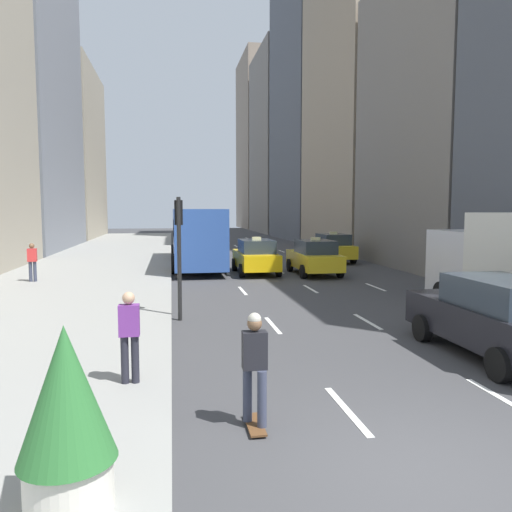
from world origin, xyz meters
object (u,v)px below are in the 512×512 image
Objects in this scene: traffic_light_pole at (179,238)px; sedan_black_near at (497,317)px; taxi_second at (256,256)px; city_bus at (196,235)px; planter_with_shrub at (67,416)px; pedestrian_far_walking at (32,260)px; skateboarder at (255,365)px; taxi_lead at (314,257)px; pedestrian_near_curb at (129,333)px; taxi_third at (332,248)px.

sedan_black_near is at bearing -36.43° from traffic_light_pole.
taxi_second is 0.38× the size of city_bus.
pedestrian_far_walking is (-4.82, 17.37, -0.09)m from planter_with_shrub.
pedestrian_far_walking is 10.06m from traffic_light_pole.
city_bus is 7.04× the size of pedestrian_far_walking.
sedan_black_near reaches higher than skateboarder.
taxi_lead is 2.67× the size of pedestrian_near_curb.
taxi_third is 17.12m from pedestrian_far_walking.
taxi_lead is at bearing -16.63° from taxi_second.
taxi_third is 23.05m from pedestrian_near_curb.
pedestrian_far_walking is (-15.66, -6.93, 0.19)m from taxi_third.
pedestrian_near_curb is at bearing -69.30° from pedestrian_far_walking.
traffic_light_pole is (6.11, -7.88, 1.34)m from pedestrian_far_walking.
taxi_third is (2.80, 5.70, 0.00)m from taxi_lead.
skateboarder is at bearing -110.99° from taxi_third.
sedan_black_near is (0.00, -14.09, 0.02)m from taxi_lead.
pedestrian_near_curb is at bearing 85.25° from planter_with_shrub.
sedan_black_near is 19.64m from city_bus.
skateboarder is at bearing -109.12° from taxi_lead.
city_bus is at bearing 125.95° from taxi_second.
pedestrian_near_curb is 0.46× the size of traffic_light_pole.
taxi_lead is at bearing -116.18° from taxi_third.
traffic_light_pole is at bearing -94.71° from city_bus.
city_bus is at bearing 106.62° from sedan_black_near.
sedan_black_near is at bearing 5.35° from pedestrian_near_curb.
sedan_black_near is 2.44× the size of planter_with_shrub.
traffic_light_pole is (1.29, 9.49, 1.26)m from planter_with_shrub.
skateboarder is 16.99m from pedestrian_far_walking.
taxi_third is (5.60, 4.86, 0.00)m from taxi_second.
taxi_lead is 0.93× the size of sedan_black_near.
sedan_black_near is 6.33m from skateboarder.
skateboarder is 0.89× the size of planter_with_shrub.
taxi_lead is 2.52× the size of skateboarder.
sedan_black_near is 2.88× the size of pedestrian_near_curb.
taxi_third is 0.38× the size of city_bus.
taxi_lead reaches higher than pedestrian_far_walking.
planter_with_shrub reaches higher than sedan_black_near.
city_bus is (-5.61, 4.71, 0.91)m from taxi_lead.
taxi_third reaches higher than skateboarder.
city_bus is (-8.41, -0.98, 0.91)m from taxi_third.
taxi_lead is at bearing 66.62° from planter_with_shrub.
taxi_third is at bearing 23.87° from pedestrian_far_walking.
planter_with_shrub is at bearing -105.09° from taxi_second.
taxi_second is at bearing 80.34° from skateboarder.
skateboarder is 2.70m from pedestrian_near_curb.
taxi_second is 20.14m from planter_with_shrub.
city_bus is 21.41m from skateboarder.
taxi_lead reaches higher than sedan_black_near.
taxi_third is 2.67× the size of pedestrian_near_curb.
pedestrian_near_curb is (-2.11, -19.53, -0.72)m from city_bus.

